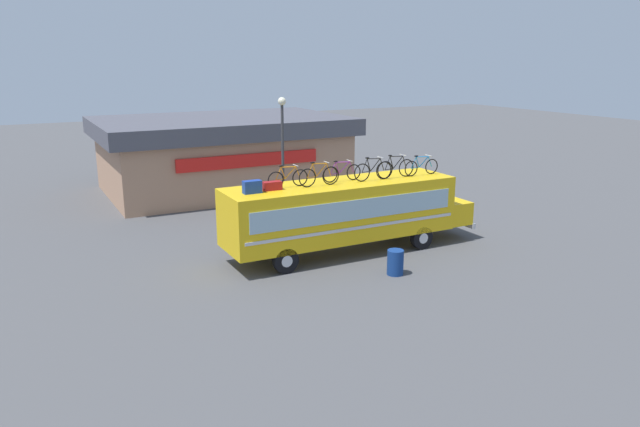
# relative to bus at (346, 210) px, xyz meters

# --- Properties ---
(ground_plane) EXTENTS (120.00, 120.00, 0.00)m
(ground_plane) POSITION_rel_bus_xyz_m (-0.26, 0.00, -1.76)
(ground_plane) COLOR #4C4C4F
(bus) EXTENTS (10.92, 2.59, 2.94)m
(bus) POSITION_rel_bus_xyz_m (0.00, 0.00, 0.00)
(bus) COLOR yellow
(bus) RESTS_ON ground
(luggage_bag_1) EXTENTS (0.67, 0.33, 0.47)m
(luggage_bag_1) POSITION_rel_bus_xyz_m (-4.10, -0.18, 1.41)
(luggage_bag_1) COLOR #193899
(luggage_bag_1) RESTS_ON bus
(luggage_bag_2) EXTENTS (0.72, 0.33, 0.33)m
(luggage_bag_2) POSITION_rel_bus_xyz_m (-3.24, -0.03, 1.34)
(luggage_bag_2) COLOR maroon
(luggage_bag_2) RESTS_ON bus
(rooftop_bicycle_1) EXTENTS (1.68, 0.44, 0.88)m
(rooftop_bicycle_1) POSITION_rel_bus_xyz_m (-2.51, 0.14, 1.54)
(rooftop_bicycle_1) COLOR black
(rooftop_bicycle_1) RESTS_ON bus
(rooftop_bicycle_2) EXTENTS (1.75, 0.44, 0.97)m
(rooftop_bicycle_2) POSITION_rel_bus_xyz_m (-1.35, -0.20, 1.58)
(rooftop_bicycle_2) COLOR black
(rooftop_bicycle_2) RESTS_ON bus
(rooftop_bicycle_3) EXTENTS (1.73, 0.44, 0.86)m
(rooftop_bicycle_3) POSITION_rel_bus_xyz_m (-0.11, 0.18, 1.54)
(rooftop_bicycle_3) COLOR black
(rooftop_bicycle_3) RESTS_ON bus
(rooftop_bicycle_4) EXTENTS (1.77, 0.44, 0.97)m
(rooftop_bicycle_4) POSITION_rel_bus_xyz_m (1.09, -0.25, 1.58)
(rooftop_bicycle_4) COLOR black
(rooftop_bicycle_4) RESTS_ON bus
(rooftop_bicycle_5) EXTENTS (1.79, 0.44, 0.98)m
(rooftop_bicycle_5) POSITION_rel_bus_xyz_m (2.22, -0.20, 1.58)
(rooftop_bicycle_5) COLOR black
(rooftop_bicycle_5) RESTS_ON bus
(rooftop_bicycle_6) EXTENTS (1.71, 0.44, 0.87)m
(rooftop_bicycle_6) POSITION_rel_bus_xyz_m (3.49, -0.26, 1.54)
(rooftop_bicycle_6) COLOR black
(rooftop_bicycle_6) RESTS_ON bus
(roadside_building) EXTENTS (14.29, 9.36, 4.32)m
(roadside_building) POSITION_rel_bus_xyz_m (-0.45, 13.95, 0.46)
(roadside_building) COLOR tan
(roadside_building) RESTS_ON ground
(trash_bin) EXTENTS (0.61, 0.61, 0.94)m
(trash_bin) POSITION_rel_bus_xyz_m (0.27, -3.15, -1.30)
(trash_bin) COLOR navy
(trash_bin) RESTS_ON ground
(street_lamp) EXTENTS (0.39, 0.39, 5.91)m
(street_lamp) POSITION_rel_bus_xyz_m (0.16, 6.52, 2.07)
(street_lamp) COLOR #38383D
(street_lamp) RESTS_ON ground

